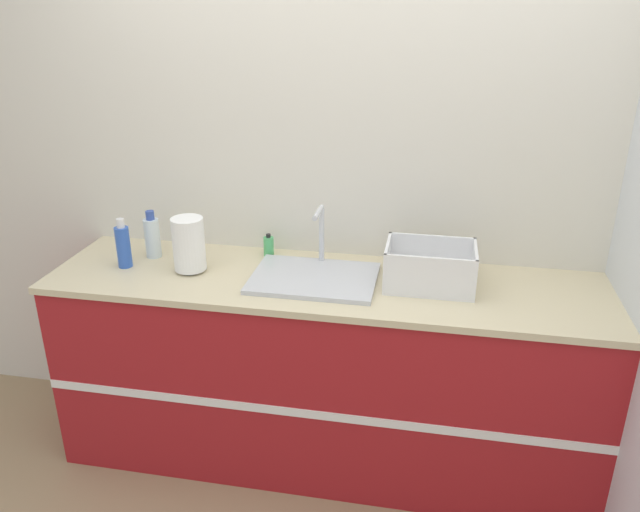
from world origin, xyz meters
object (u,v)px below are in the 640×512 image
paper_towel_roll (189,245)px  soap_dispenser (269,246)px  sink (314,276)px  dish_rack (430,271)px  bottle_blue (123,246)px  bottle_clear (152,237)px

paper_towel_roll → soap_dispenser: paper_towel_roll is taller
sink → dish_rack: sink is taller
sink → dish_rack: 0.48m
sink → bottle_blue: bearing=-178.7°
dish_rack → bottle_clear: bearing=176.5°
bottle_clear → soap_dispenser: size_ratio=2.06×
bottle_blue → bottle_clear: (0.08, 0.13, -0.00)m
bottle_blue → bottle_clear: bottle_blue is taller
dish_rack → soap_dispenser: size_ratio=3.41×
sink → soap_dispenser: bearing=139.7°
paper_towel_roll → soap_dispenser: bearing=38.3°
soap_dispenser → bottle_clear: bearing=-168.2°
soap_dispenser → sink: bearing=-40.3°
paper_towel_roll → soap_dispenser: size_ratio=2.27×
soap_dispenser → bottle_blue: bearing=-158.1°
sink → bottle_blue: size_ratio=2.34×
paper_towel_roll → soap_dispenser: (0.29, 0.23, -0.08)m
bottle_blue → dish_rack: bearing=2.3°
paper_towel_roll → bottle_blue: 0.31m
dish_rack → bottle_blue: bottle_blue is taller
sink → paper_towel_roll: bearing=-178.9°
bottle_blue → paper_towel_roll: bearing=1.7°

